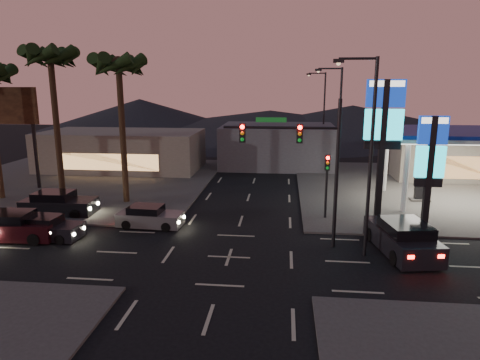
# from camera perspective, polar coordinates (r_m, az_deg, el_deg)

# --- Properties ---
(ground) EXTENTS (140.00, 140.00, 0.00)m
(ground) POSITION_cam_1_polar(r_m,az_deg,el_deg) (22.40, -1.49, -10.24)
(ground) COLOR black
(ground) RESTS_ON ground
(corner_lot_ne) EXTENTS (24.00, 24.00, 0.12)m
(corner_lot_ne) POSITION_cam_1_polar(r_m,az_deg,el_deg) (39.76, 25.33, -1.17)
(corner_lot_ne) COLOR #47443F
(corner_lot_ne) RESTS_ON ground
(corner_lot_nw) EXTENTS (24.00, 24.00, 0.12)m
(corner_lot_nw) POSITION_cam_1_polar(r_m,az_deg,el_deg) (41.89, -20.73, -0.12)
(corner_lot_nw) COLOR #47443F
(corner_lot_nw) RESTS_ON ground
(gas_station) EXTENTS (12.20, 8.20, 5.47)m
(gas_station) POSITION_cam_1_polar(r_m,az_deg,el_deg) (35.26, 28.19, 5.24)
(gas_station) COLOR silver
(gas_station) RESTS_ON ground
(convenience_store) EXTENTS (10.00, 6.00, 4.00)m
(convenience_store) POSITION_cam_1_polar(r_m,az_deg,el_deg) (44.69, 25.92, 2.72)
(convenience_store) COLOR #726B5B
(convenience_store) RESTS_ON ground
(pylon_sign_tall) EXTENTS (2.20, 0.35, 9.00)m
(pylon_sign_tall) POSITION_cam_1_polar(r_m,az_deg,el_deg) (26.70, 18.60, 7.01)
(pylon_sign_tall) COLOR black
(pylon_sign_tall) RESTS_ON ground
(pylon_sign_short) EXTENTS (1.60, 0.35, 7.00)m
(pylon_sign_short) POSITION_cam_1_polar(r_m,az_deg,el_deg) (26.61, 24.06, 2.78)
(pylon_sign_short) COLOR black
(pylon_sign_short) RESTS_ON ground
(traffic_signal_mast) EXTENTS (6.10, 0.39, 8.00)m
(traffic_signal_mast) POSITION_cam_1_polar(r_m,az_deg,el_deg) (22.74, 8.54, 3.70)
(traffic_signal_mast) COLOR black
(traffic_signal_mast) RESTS_ON ground
(pedestal_signal) EXTENTS (0.32, 0.39, 4.30)m
(pedestal_signal) POSITION_cam_1_polar(r_m,az_deg,el_deg) (28.18, 11.51, 0.53)
(pedestal_signal) COLOR black
(pedestal_signal) RESTS_ON ground
(streetlight_near) EXTENTS (2.14, 0.25, 10.00)m
(streetlight_near) POSITION_cam_1_polar(r_m,az_deg,el_deg) (22.05, 16.62, 4.32)
(streetlight_near) COLOR black
(streetlight_near) RESTS_ON ground
(streetlight_mid) EXTENTS (2.14, 0.25, 10.00)m
(streetlight_mid) POSITION_cam_1_polar(r_m,az_deg,el_deg) (34.83, 12.78, 7.39)
(streetlight_mid) COLOR black
(streetlight_mid) RESTS_ON ground
(streetlight_far) EXTENTS (2.14, 0.25, 10.00)m
(streetlight_far) POSITION_cam_1_polar(r_m,az_deg,el_deg) (48.72, 10.89, 8.88)
(streetlight_far) COLOR black
(streetlight_far) RESTS_ON ground
(palm_a) EXTENTS (4.41, 4.41, 10.86)m
(palm_a) POSITION_cam_1_polar(r_m,az_deg,el_deg) (32.18, -15.83, 13.45)
(palm_a) COLOR black
(palm_a) RESTS_ON ground
(palm_b) EXTENTS (4.41, 4.41, 11.46)m
(palm_b) POSITION_cam_1_polar(r_m,az_deg,el_deg) (34.33, -23.89, 13.69)
(palm_b) COLOR black
(palm_b) RESTS_ON ground
(billboard) EXTENTS (6.00, 0.30, 8.50)m
(billboard) POSITION_cam_1_polar(r_m,az_deg,el_deg) (40.80, -29.02, 7.73)
(billboard) COLOR black
(billboard) RESTS_ON ground
(building_far_west) EXTENTS (16.00, 8.00, 4.00)m
(building_far_west) POSITION_cam_1_polar(r_m,az_deg,el_deg) (46.12, -15.39, 3.81)
(building_far_west) COLOR #726B5B
(building_far_west) RESTS_ON ground
(building_far_mid) EXTENTS (12.00, 9.00, 4.40)m
(building_far_mid) POSITION_cam_1_polar(r_m,az_deg,el_deg) (46.92, 5.05, 4.60)
(building_far_mid) COLOR #4C4C51
(building_far_mid) RESTS_ON ground
(hill_left) EXTENTS (40.00, 40.00, 6.00)m
(hill_left) POSITION_cam_1_polar(r_m,az_deg,el_deg) (85.29, -13.15, 8.46)
(hill_left) COLOR black
(hill_left) RESTS_ON ground
(hill_right) EXTENTS (50.00, 50.00, 5.00)m
(hill_right) POSITION_cam_1_polar(r_m,az_deg,el_deg) (81.63, 14.75, 7.85)
(hill_right) COLOR black
(hill_right) RESTS_ON ground
(hill_center) EXTENTS (60.00, 60.00, 4.00)m
(hill_center) POSITION_cam_1_polar(r_m,az_deg,el_deg) (80.79, 4.06, 7.83)
(hill_center) COLOR black
(hill_center) RESTS_ON ground
(car_lane_a_front) EXTENTS (4.18, 1.94, 1.33)m
(car_lane_a_front) POSITION_cam_1_polar(r_m,az_deg,el_deg) (27.16, -24.46, -5.87)
(car_lane_a_front) COLOR black
(car_lane_a_front) RESTS_ON ground
(car_lane_a_mid) EXTENTS (5.02, 2.32, 1.60)m
(car_lane_a_mid) POSITION_cam_1_polar(r_m,az_deg,el_deg) (27.81, -27.87, -5.52)
(car_lane_a_mid) COLOR black
(car_lane_a_mid) RESTS_ON ground
(car_lane_b_front) EXTENTS (4.19, 1.96, 1.34)m
(car_lane_b_front) POSITION_cam_1_polar(r_m,az_deg,el_deg) (27.37, -11.97, -4.84)
(car_lane_b_front) COLOR slate
(car_lane_b_front) RESTS_ON ground
(car_lane_b_mid) EXTENTS (5.02, 2.22, 1.62)m
(car_lane_b_mid) POSITION_cam_1_polar(r_m,az_deg,el_deg) (31.65, -23.06, -2.97)
(car_lane_b_mid) COLOR black
(car_lane_b_mid) RESTS_ON ground
(suv_station) EXTENTS (3.07, 5.61, 1.78)m
(suv_station) POSITION_cam_1_polar(r_m,az_deg,el_deg) (24.21, 20.83, -7.22)
(suv_station) COLOR black
(suv_station) RESTS_ON ground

